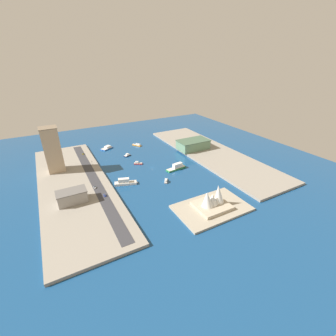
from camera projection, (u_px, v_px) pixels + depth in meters
The scene contains 21 objects.
ground_plane at pixel (152, 167), 289.05m from camera, with size 440.00×440.00×0.00m, color navy.
quay_west at pixel (211, 153), 328.75m from camera, with size 70.00×240.00×2.68m, color gray.
quay_east at pixel (74, 185), 248.16m from camera, with size 70.00×240.00×2.68m, color gray.
peninsula_point at pixel (212, 208), 210.68m from camera, with size 67.06×42.29×2.00m, color #A89E89.
road_strip at pixel (94, 179), 256.68m from camera, with size 10.47×228.00×0.15m, color #38383D.
ferry_green_doubledeck at pixel (177, 167), 283.86m from camera, with size 27.89×10.03×7.41m.
water_taxi_orange at pixel (137, 145), 358.06m from camera, with size 11.71×14.79×3.41m.
ferry_white_commuter at pixel (125, 182), 250.08m from camera, with size 25.85×14.19×7.27m.
yacht_sleek_gray at pixel (166, 181), 255.56m from camera, with size 8.14×11.03×3.66m.
patrol_launch_navy at pixel (127, 155), 321.40m from camera, with size 10.72×8.35×3.45m.
tugboat_red at pixel (138, 163), 297.19m from camera, with size 11.25×8.36×3.92m.
catamaran_blue at pixel (107, 148), 346.16m from camera, with size 19.90×16.91×4.18m.
terminal_long_green at pixel (193, 144), 336.82m from camera, with size 45.86×26.73×13.49m.
carpark_squat_concrete at pixel (72, 196), 213.90m from camera, with size 26.95×15.66×11.94m.
apartment_midrise_tan at pixel (53, 150), 263.69m from camera, with size 18.84×17.00×53.44m.
van_white at pixel (95, 187), 238.70m from camera, with size 2.02×4.52×1.51m.
hatchback_blue at pixel (105, 195), 224.97m from camera, with size 1.94×4.33×1.43m.
taxi_yellow_cab at pixel (83, 154), 320.66m from camera, with size 2.06×5.25×1.43m.
traffic_light_waterfront at pixel (92, 162), 285.82m from camera, with size 0.36×0.36×6.50m.
opera_landmark at pixel (212, 200), 207.02m from camera, with size 30.64×26.79×22.16m.
park_tree_cluster at pixel (192, 141), 351.18m from camera, with size 13.88×23.38×9.73m.
Camera 1 is at (106.98, 237.35, 127.21)m, focal length 24.43 mm.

